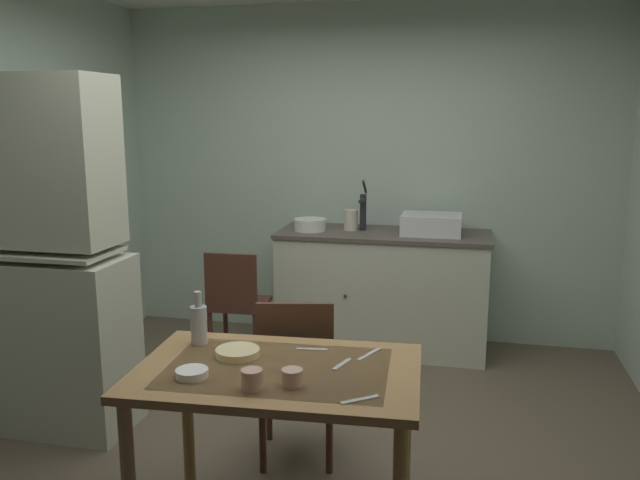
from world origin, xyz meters
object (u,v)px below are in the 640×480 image
Objects in this scene: chair_far_side at (297,378)px; glass_bottle at (199,323)px; hutch_cabinet at (46,269)px; chair_by_counter at (237,302)px; mug_tall at (252,379)px; sink_basin at (431,224)px; dining_table at (278,391)px; hand_pump at (363,209)px; serving_bowl_wide at (192,373)px; mixing_bowl_counter at (310,225)px.

chair_far_side is 3.70× the size of glass_bottle.
hutch_cabinet is 2.22× the size of chair_far_side.
mug_tall is at bearing -68.27° from chair_by_counter.
sink_basin is 2.47m from dining_table.
mug_tall is (-0.00, -2.67, -0.27)m from hand_pump.
chair_far_side is at bearing 73.67° from serving_bowl_wide.
hand_pump is (1.54, 1.74, 0.15)m from hutch_cabinet.
hutch_cabinet is 1.43m from chair_by_counter.
glass_bottle is (-0.35, -0.41, 0.40)m from chair_far_side.
serving_bowl_wide is at bearing -87.17° from mixing_bowl_counter.
glass_bottle reaches higher than chair_by_counter.
serving_bowl_wide is 1.55× the size of mug_tall.
chair_far_side is 0.67m from glass_bottle.
hutch_cabinet reaches higher than serving_bowl_wide.
serving_bowl_wide is at bearing -34.64° from hutch_cabinet.
sink_basin reaches higher than glass_bottle.
mixing_bowl_counter is at bearing 98.72° from mug_tall.
hand_pump reaches higher than serving_bowl_wide.
mug_tall is (0.27, -0.06, 0.02)m from serving_bowl_wide.
chair_far_side reaches higher than mug_tall.
serving_bowl_wide is at bearing -106.33° from chair_far_side.
chair_far_side is 1.48m from chair_by_counter.
chair_by_counter is at bearing 105.42° from serving_bowl_wide.
hutch_cabinet is 1.75m from dining_table.
mixing_bowl_counter is 2.53m from serving_bowl_wide.
glass_bottle is (1.14, -0.51, -0.07)m from hutch_cabinet.
mixing_bowl_counter is (-0.40, -0.10, -0.12)m from hand_pump.
chair_by_counter is (0.71, 1.15, -0.49)m from hutch_cabinet.
chair_far_side is 0.90m from mug_tall.
dining_table is (0.03, -2.45, -0.42)m from hand_pump.
mixing_bowl_counter is (-0.92, -0.05, -0.03)m from sink_basin.
hutch_cabinet is 1.55m from serving_bowl_wide.
hand_pump is 4.66× the size of mug_tall.
dining_table is (-0.49, -2.40, -0.32)m from sink_basin.
chair_far_side is at bearing 93.08° from mug_tall.
chair_by_counter reaches higher than serving_bowl_wide.
chair_far_side is at bearing -78.67° from mixing_bowl_counter.
chair_far_side is 1.07× the size of chair_by_counter.
mixing_bowl_counter is (1.14, 1.64, 0.02)m from hutch_cabinet.
chair_far_side is 0.86m from serving_bowl_wide.
hutch_cabinet reaches higher than sink_basin.
sink_basin is 5.26× the size of mug_tall.
mug_tall is at bearing -81.28° from mixing_bowl_counter.
sink_basin is 2.39m from glass_bottle.
hutch_cabinet is 8.24× the size of glass_bottle.
chair_far_side is at bearing -4.02° from hutch_cabinet.
hand_pump is at bearing 84.07° from serving_bowl_wide.
dining_table is 4.94× the size of glass_bottle.
chair_by_counter reaches higher than dining_table.
chair_far_side reaches higher than serving_bowl_wide.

